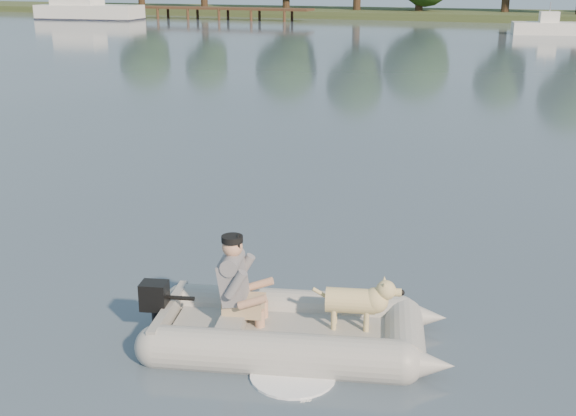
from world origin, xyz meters
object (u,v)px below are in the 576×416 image
at_px(man, 235,278).
at_px(motorboat, 552,19).
at_px(dock, 213,13).
at_px(dinghy, 294,298).
at_px(cabin_cruiser, 89,5).
at_px(dog, 351,305).

height_order(man, motorboat, motorboat).
height_order(dock, dinghy, dinghy).
distance_m(man, motorboat, 44.91).
distance_m(dock, cabin_cruiser, 10.69).
distance_m(dinghy, cabin_cruiser, 60.18).
xyz_separation_m(dock, man, (26.38, -51.79, 0.18)).
bearing_deg(cabin_cruiser, dog, -57.37).
xyz_separation_m(dinghy, motorboat, (1.02, 44.78, 0.44)).
bearing_deg(dock, man, -63.01).
bearing_deg(motorboat, dock, 155.39).
distance_m(dock, man, 58.13).
height_order(dinghy, dog, dinghy).
bearing_deg(dock, cabin_cruiser, -157.32).
xyz_separation_m(dinghy, man, (-0.63, -0.10, 0.17)).
height_order(dock, motorboat, motorboat).
height_order(dock, cabin_cruiser, cabin_cruiser).
bearing_deg(man, cabin_cruiser, 113.56).
xyz_separation_m(dock, dog, (27.56, -51.51, -0.05)).
bearing_deg(dock, dog, -61.85).
relative_size(dinghy, man, 4.48).
bearing_deg(man, dock, 103.33).
bearing_deg(dinghy, dog, 4.57).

